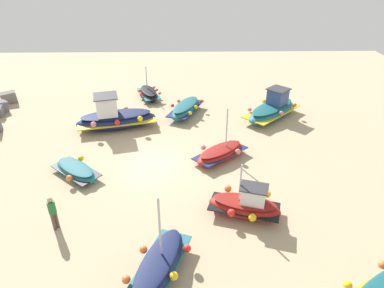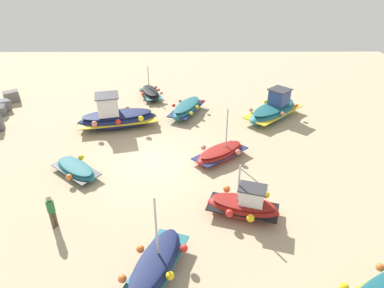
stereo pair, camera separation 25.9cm
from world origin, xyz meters
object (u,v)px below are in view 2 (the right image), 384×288
fishing_boat_3 (274,110)px  fishing_boat_7 (76,169)px  fishing_boat_0 (116,117)px  person_walking (51,210)px  fishing_boat_2 (187,108)px  fishing_boat_5 (155,267)px  fishing_boat_1 (244,205)px  fishing_boat_4 (220,153)px  fishing_boat_8 (151,93)px

fishing_boat_3 → fishing_boat_7: fishing_boat_3 is taller
fishing_boat_3 → fishing_boat_0: bearing=143.3°
fishing_boat_3 → person_walking: (-11.12, 11.80, 0.31)m
fishing_boat_7 → person_walking: 4.05m
fishing_boat_2 → fishing_boat_5: 14.45m
fishing_boat_0 → fishing_boat_5: bearing=93.0°
fishing_boat_1 → fishing_boat_7: size_ratio=1.13×
fishing_boat_5 → person_walking: (2.64, 4.56, 0.45)m
fishing_boat_2 → fishing_boat_7: fishing_boat_2 is taller
fishing_boat_0 → fishing_boat_3: bearing=173.7°
fishing_boat_3 → fishing_boat_4: 7.02m
fishing_boat_8 → fishing_boat_1: bearing=2.1°
fishing_boat_0 → fishing_boat_4: (-4.17, -6.68, -0.37)m
fishing_boat_2 → person_walking: bearing=-2.2°
fishing_boat_1 → person_walking: 8.28m
fishing_boat_2 → fishing_boat_7: 9.73m
fishing_boat_1 → fishing_boat_2: fishing_boat_1 is taller
fishing_boat_2 → fishing_boat_7: bearing=-13.6°
fishing_boat_0 → fishing_boat_7: bearing=65.4°
fishing_boat_4 → fishing_boat_7: (-1.55, 7.79, -0.06)m
fishing_boat_4 → fishing_boat_7: bearing=-28.9°
fishing_boat_3 → person_walking: size_ratio=2.92×
fishing_boat_0 → fishing_boat_7: 5.84m
fishing_boat_2 → fishing_boat_0: bearing=-43.2°
fishing_boat_0 → fishing_boat_7: size_ratio=1.79×
fishing_boat_1 → fishing_boat_8: bearing=128.6°
fishing_boat_7 → fishing_boat_8: size_ratio=0.94×
fishing_boat_3 → fishing_boat_5: (-13.75, 7.24, -0.14)m
fishing_boat_1 → person_walking: bearing=-157.6°
fishing_boat_7 → fishing_boat_1: bearing=20.0°
fishing_boat_4 → fishing_boat_5: fishing_boat_5 is taller
fishing_boat_4 → fishing_boat_8: 10.67m
fishing_boat_0 → fishing_boat_5: (-12.34, -3.69, -0.25)m
fishing_boat_0 → person_walking: bearing=71.2°
fishing_boat_1 → fishing_boat_8: fishing_boat_1 is taller
fishing_boat_2 → fishing_boat_8: fishing_boat_8 is taller
fishing_boat_0 → fishing_boat_4: bearing=134.4°
fishing_boat_3 → fishing_boat_5: bearing=-161.9°
fishing_boat_3 → fishing_boat_8: 9.96m
fishing_boat_8 → fishing_boat_3: bearing=47.7°
fishing_boat_1 → fishing_boat_8: size_ratio=1.06×
fishing_boat_5 → fishing_boat_4: bearing=-179.9°
fishing_boat_3 → fishing_boat_4: fishing_boat_4 is taller
fishing_boat_2 → fishing_boat_7: (-7.78, 5.85, -0.15)m
fishing_boat_1 → fishing_boat_2: (11.03, 2.62, -0.06)m
person_walking → fishing_boat_4: bearing=-110.2°
fishing_boat_4 → fishing_boat_5: bearing=29.7°
fishing_boat_0 → fishing_boat_7: fishing_boat_0 is taller
fishing_boat_5 → fishing_boat_3: bearing=172.5°
fishing_boat_0 → fishing_boat_1: (-8.96, -7.36, -0.22)m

